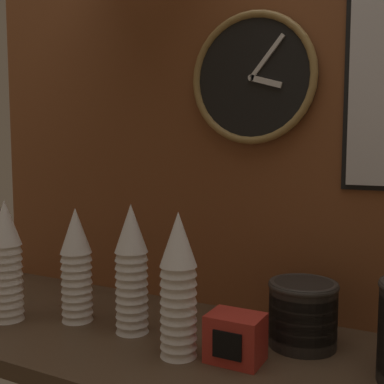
% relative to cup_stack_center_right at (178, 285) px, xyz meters
% --- Properties ---
extents(ground_plane, '(1.60, 0.56, 0.04)m').
position_rel_cup_stack_center_right_xyz_m(ground_plane, '(-0.06, 0.08, -0.18)').
color(ground_plane, '#4C3826').
extents(wall_tiled_back, '(1.60, 0.03, 1.05)m').
position_rel_cup_stack_center_right_xyz_m(wall_tiled_back, '(-0.06, 0.35, 0.37)').
color(wall_tiled_back, brown).
rests_on(wall_tiled_back, ground_plane).
extents(cup_stack_center_right, '(0.08, 0.08, 0.32)m').
position_rel_cup_stack_center_right_xyz_m(cup_stack_center_right, '(0.00, 0.00, 0.00)').
color(cup_stack_center_right, white).
rests_on(cup_stack_center_right, ground_plane).
extents(cup_stack_left, '(0.08, 0.08, 0.32)m').
position_rel_cup_stack_center_right_xyz_m(cup_stack_left, '(-0.50, -0.02, 0.00)').
color(cup_stack_left, white).
rests_on(cup_stack_left, ground_plane).
extents(cup_stack_center_left, '(0.08, 0.08, 0.30)m').
position_rel_cup_stack_center_right_xyz_m(cup_stack_center_left, '(-0.34, 0.06, -0.01)').
color(cup_stack_center_left, white).
rests_on(cup_stack_center_left, ground_plane).
extents(cup_stack_center, '(0.08, 0.08, 0.32)m').
position_rel_cup_stack_center_right_xyz_m(cup_stack_center, '(-0.17, 0.06, 0.00)').
color(cup_stack_center, white).
rests_on(cup_stack_center, ground_plane).
extents(bowl_stack_right, '(0.16, 0.16, 0.15)m').
position_rel_cup_stack_center_right_xyz_m(bowl_stack_right, '(0.22, 0.18, -0.08)').
color(bowl_stack_right, black).
rests_on(bowl_stack_right, ground_plane).
extents(wall_clock, '(0.34, 0.03, 0.34)m').
position_rel_cup_stack_center_right_xyz_m(wall_clock, '(0.04, 0.32, 0.47)').
color(wall_clock, black).
extents(napkin_dispenser, '(0.12, 0.09, 0.10)m').
position_rel_cup_stack_center_right_xyz_m(napkin_dispenser, '(0.12, 0.03, -0.11)').
color(napkin_dispenser, red).
rests_on(napkin_dispenser, ground_plane).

